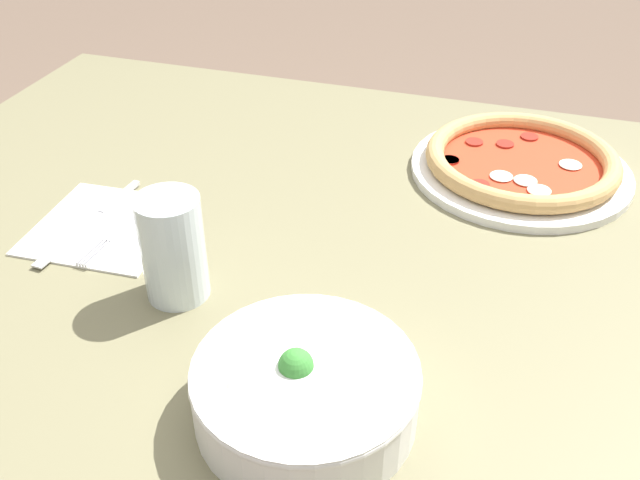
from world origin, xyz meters
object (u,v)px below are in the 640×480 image
object	(u,v)px
glass	(173,248)
fork	(125,226)
pizza	(521,163)
bowl	(305,387)
knife	(95,217)

from	to	relation	value
glass	fork	bearing A→B (deg)	-37.16
pizza	bowl	distance (m)	0.53
pizza	glass	xyz separation A→B (m)	(0.34, 0.39, 0.04)
fork	knife	xyz separation A→B (m)	(0.05, -0.01, -0.00)
glass	knife	bearing A→B (deg)	-30.56
fork	knife	distance (m)	0.05
knife	glass	bearing A→B (deg)	63.61
bowl	glass	bearing A→B (deg)	-32.87
bowl	fork	bearing A→B (deg)	-34.60
bowl	fork	xyz separation A→B (m)	(0.31, -0.22, -0.03)
fork	glass	distance (m)	0.16
pizza	fork	xyz separation A→B (m)	(0.47, 0.30, -0.01)
fork	pizza	bearing A→B (deg)	126.48
bowl	knife	distance (m)	0.43
glass	bowl	bearing A→B (deg)	147.13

